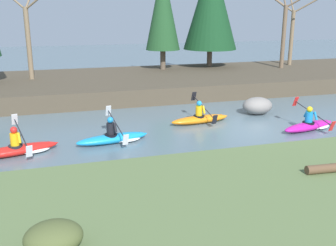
% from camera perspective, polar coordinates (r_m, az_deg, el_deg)
% --- Properties ---
extents(ground_plane, '(90.00, 90.00, 0.00)m').
position_cam_1_polar(ground_plane, '(16.62, 11.48, -0.84)').
color(ground_plane, slate).
extents(riverbank_far, '(44.00, 8.85, 0.89)m').
position_cam_1_polar(riverbank_far, '(25.00, 1.40, 6.10)').
color(riverbank_far, '#4C4233').
rests_on(riverbank_far, ground).
extents(conifer_tree_left, '(2.29, 2.29, 6.82)m').
position_cam_1_polar(conifer_tree_left, '(26.80, -0.77, 16.41)').
color(conifer_tree_left, brown).
rests_on(conifer_tree_left, riverbank_far).
extents(conifer_tree_mid_left, '(3.71, 3.71, 7.54)m').
position_cam_1_polar(conifer_tree_mid_left, '(28.21, 6.26, 16.98)').
color(conifer_tree_mid_left, brown).
rests_on(conifer_tree_mid_left, riverbank_far).
extents(bare_tree_upstream, '(3.00, 2.96, 5.39)m').
position_cam_1_polar(bare_tree_upstream, '(24.21, -19.62, 12.01)').
color(bare_tree_upstream, '#7A664C').
rests_on(bare_tree_upstream, riverbank_far).
extents(bare_tree_mid_upstream, '(3.11, 3.07, 5.60)m').
position_cam_1_polar(bare_tree_mid_upstream, '(28.72, 16.49, 12.94)').
color(bare_tree_mid_upstream, brown).
rests_on(bare_tree_mid_upstream, riverbank_far).
extents(bare_tree_mid_downstream, '(2.88, 2.84, 5.15)m').
position_cam_1_polar(bare_tree_mid_downstream, '(30.55, 17.54, 12.60)').
color(bare_tree_mid_downstream, '#7A664C').
rests_on(bare_tree_mid_downstream, riverbank_far).
extents(shrub_clump_nearest, '(1.04, 0.87, 0.56)m').
position_cam_1_polar(shrub_clump_nearest, '(7.50, -16.28, -15.62)').
color(shrub_clump_nearest, '#4C562D').
rests_on(shrub_clump_nearest, riverbank_near).
extents(kayaker_lead, '(2.78, 2.05, 1.20)m').
position_cam_1_polar(kayaker_lead, '(17.16, 20.02, -0.28)').
color(kayaker_lead, '#C61999').
rests_on(kayaker_lead, ground).
extents(kayaker_middle, '(2.80, 2.07, 1.20)m').
position_cam_1_polar(kayaker_middle, '(17.13, 4.72, 0.70)').
color(kayaker_middle, orange).
rests_on(kayaker_middle, ground).
extents(kayaker_trailing, '(2.80, 2.07, 1.20)m').
position_cam_1_polar(kayaker_trailing, '(14.67, -7.65, -2.09)').
color(kayaker_trailing, '#1993D6').
rests_on(kayaker_trailing, ground).
extents(kayaker_far_back, '(2.77, 2.04, 1.20)m').
position_cam_1_polar(kayaker_far_back, '(14.28, -20.55, -3.50)').
color(kayaker_far_back, red).
rests_on(kayaker_far_back, ground).
extents(boulder_midstream, '(1.44, 1.12, 0.81)m').
position_cam_1_polar(boulder_midstream, '(19.02, 12.84, 2.46)').
color(boulder_midstream, gray).
rests_on(boulder_midstream, ground).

